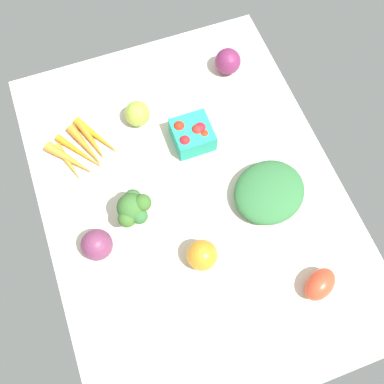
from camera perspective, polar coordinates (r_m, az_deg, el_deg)
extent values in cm
cube|color=beige|center=(116.91, 0.00, -0.59)|extent=(104.00, 76.00, 2.00)
sphere|color=#94AC3B|center=(124.63, -6.98, 9.87)|extent=(6.97, 6.97, 6.97)
sphere|color=#742551|center=(134.48, 4.58, 16.24)|extent=(7.47, 7.47, 7.47)
cone|color=orange|center=(123.24, -15.44, 3.61)|extent=(12.80, 5.55, 2.15)
cone|color=orange|center=(123.04, -15.17, 3.98)|extent=(14.09, 11.95, 2.95)
cone|color=orange|center=(123.97, -14.02, 4.87)|extent=(14.61, 11.05, 2.01)
cone|color=orange|center=(124.09, -13.29, 5.63)|extent=(15.31, 7.73, 2.70)
cone|color=orange|center=(124.64, -12.53, 6.27)|extent=(13.98, 5.91, 2.47)
cone|color=orange|center=(125.14, -11.85, 6.85)|extent=(15.47, 10.47, 2.32)
ellipsoid|color=#DF4428|center=(110.03, 15.96, -11.22)|extent=(9.19, 10.44, 5.88)
ellipsoid|color=#32713B|center=(114.75, 9.80, 0.02)|extent=(22.82, 23.92, 6.01)
sphere|color=orange|center=(106.82, 1.28, -8.04)|extent=(7.44, 7.44, 7.44)
cube|color=teal|center=(120.87, 0.05, 7.30)|extent=(10.26, 10.26, 5.80)
sphere|color=red|center=(119.28, -1.65, 8.34)|extent=(2.95, 2.95, 2.95)
sphere|color=red|center=(118.48, 1.59, 7.31)|extent=(2.57, 2.57, 2.57)
sphere|color=red|center=(119.40, 1.05, 8.06)|extent=(3.36, 3.36, 3.36)
sphere|color=red|center=(117.09, -0.93, 6.51)|extent=(2.93, 2.93, 2.93)
sphere|color=red|center=(118.87, 0.67, 7.86)|extent=(3.16, 3.16, 3.16)
cylinder|color=#9EC57C|center=(112.07, -7.38, -2.96)|extent=(3.55, 3.55, 5.16)
sphere|color=#376A2D|center=(107.22, -7.71, -1.97)|extent=(7.09, 7.09, 7.09)
sphere|color=#336B33|center=(106.46, -6.69, -3.03)|extent=(3.97, 3.97, 3.97)
sphere|color=#386A26|center=(105.68, -6.30, -1.37)|extent=(4.22, 4.22, 4.22)
sphere|color=#3A6634|center=(109.02, -7.54, -0.74)|extent=(4.28, 4.28, 4.28)
sphere|color=#3A6A28|center=(106.64, -8.29, -3.35)|extent=(4.35, 4.35, 4.35)
sphere|color=#377029|center=(108.42, -6.71, -0.98)|extent=(3.43, 3.43, 3.43)
sphere|color=#743255|center=(109.77, -12.02, -6.58)|extent=(7.66, 7.66, 7.66)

